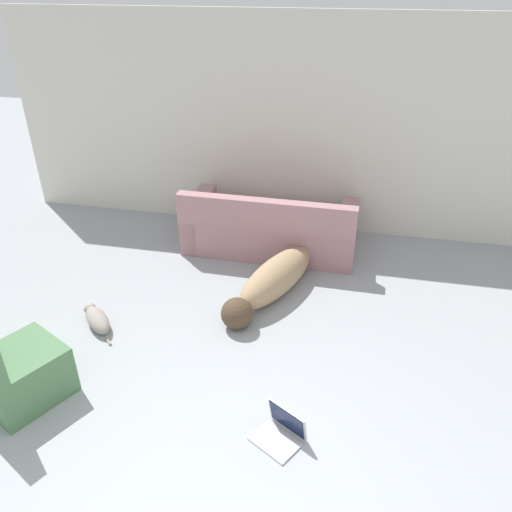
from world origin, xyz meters
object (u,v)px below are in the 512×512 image
object	(u,v)px
couch	(270,229)
dog	(272,281)
side_chair	(17,372)
laptop_open	(282,429)
cat	(97,319)

from	to	relation	value
couch	dog	bearing A→B (deg)	102.17
couch	dog	size ratio (longest dim) A/B	1.17
couch	dog	xyz separation A→B (m)	(0.20, -0.99, -0.08)
dog	side_chair	size ratio (longest dim) A/B	2.09
couch	laptop_open	xyz separation A→B (m)	(0.60, -2.72, -0.18)
dog	side_chair	bearing A→B (deg)	-20.67
cat	laptop_open	world-z (taller)	laptop_open
couch	side_chair	world-z (taller)	side_chair
cat	laptop_open	size ratio (longest dim) A/B	1.18
dog	laptop_open	distance (m)	1.78
dog	laptop_open	xyz separation A→B (m)	(0.39, -1.73, -0.11)
couch	dog	distance (m)	1.02
couch	laptop_open	size ratio (longest dim) A/B	4.72
couch	side_chair	xyz separation A→B (m)	(-1.45, -2.78, 0.02)
couch	dog	world-z (taller)	couch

